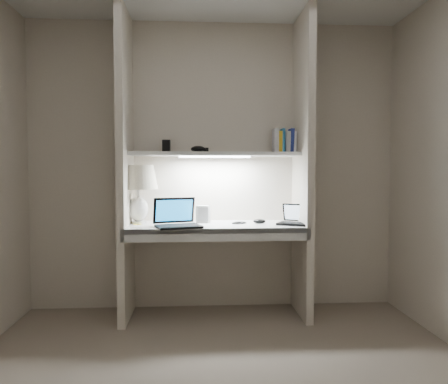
{
  "coord_description": "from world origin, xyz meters",
  "views": [
    {
      "loc": [
        -0.16,
        -2.35,
        1.22
      ],
      "look_at": [
        0.06,
        1.05,
        1.04
      ],
      "focal_mm": 35.0,
      "sensor_mm": 36.0,
      "label": 1
    }
  ],
  "objects": [
    {
      "name": "book_row",
      "position": [
        0.6,
        1.36,
        1.46
      ],
      "size": [
        0.19,
        0.14,
        0.2
      ],
      "color": "silver",
      "rests_on": "shelf"
    },
    {
      "name": "table_lamp",
      "position": [
        -0.64,
        1.31,
        1.1
      ],
      "size": [
        0.33,
        0.33,
        0.49
      ],
      "color": "white",
      "rests_on": "desk"
    },
    {
      "name": "shelf_box",
      "position": [
        -0.41,
        1.43,
        1.42
      ],
      "size": [
        0.07,
        0.05,
        0.11
      ],
      "primitive_type": "cube",
      "rotation": [
        0.0,
        0.0,
        -0.13
      ],
      "color": "black",
      "rests_on": "shelf"
    },
    {
      "name": "strip_light",
      "position": [
        0.0,
        1.32,
        1.33
      ],
      "size": [
        0.6,
        0.04,
        0.02
      ],
      "primitive_type": "cube",
      "color": "white",
      "rests_on": "shelf"
    },
    {
      "name": "sticky_note",
      "position": [
        -0.64,
        1.24,
        0.77
      ],
      "size": [
        0.08,
        0.08,
        0.0
      ],
      "primitive_type": "cube",
      "rotation": [
        0.0,
        0.0,
        0.21
      ],
      "color": "yellow",
      "rests_on": "desk"
    },
    {
      "name": "desk",
      "position": [
        0.0,
        1.23,
        0.75
      ],
      "size": [
        1.4,
        0.55,
        0.04
      ],
      "primitive_type": "cube",
      "color": "white",
      "rests_on": "alcove_panel_left"
    },
    {
      "name": "desk_apron",
      "position": [
        0.0,
        0.96,
        0.72
      ],
      "size": [
        1.46,
        0.03,
        0.1
      ],
      "primitive_type": "cube",
      "color": "silver",
      "rests_on": "desk"
    },
    {
      "name": "laptop_main",
      "position": [
        -0.31,
        1.08,
        0.82
      ],
      "size": [
        0.41,
        0.37,
        0.23
      ],
      "rotation": [
        0.0,
        0.0,
        0.3
      ],
      "color": "black",
      "rests_on": "desk"
    },
    {
      "name": "shelf",
      "position": [
        0.0,
        1.32,
        1.35
      ],
      "size": [
        1.4,
        0.36,
        0.03
      ],
      "primitive_type": "cube",
      "color": "silver",
      "rests_on": "back_wall"
    },
    {
      "name": "alcove_panel_right",
      "position": [
        0.73,
        1.23,
        1.25
      ],
      "size": [
        0.06,
        0.55,
        2.5
      ],
      "primitive_type": "cube",
      "color": "beige",
      "rests_on": "floor"
    },
    {
      "name": "speaker",
      "position": [
        -0.1,
        1.32,
        0.84
      ],
      "size": [
        0.12,
        0.11,
        0.15
      ],
      "primitive_type": "cube",
      "rotation": [
        0.0,
        0.0,
        -0.36
      ],
      "color": "silver",
      "rests_on": "desk"
    },
    {
      "name": "alcove_panel_left",
      "position": [
        -0.73,
        1.23,
        1.25
      ],
      "size": [
        0.06,
        0.55,
        2.5
      ],
      "primitive_type": "cube",
      "color": "beige",
      "rests_on": "floor"
    },
    {
      "name": "cable_coil",
      "position": [
        0.21,
        1.25,
        0.78
      ],
      "size": [
        0.11,
        0.11,
        0.01
      ],
      "primitive_type": "torus",
      "rotation": [
        0.0,
        0.0,
        0.1
      ],
      "color": "black",
      "rests_on": "desk"
    },
    {
      "name": "mouse",
      "position": [
        0.37,
        1.24,
        0.79
      ],
      "size": [
        0.12,
        0.08,
        0.04
      ],
      "primitive_type": "ellipsoid",
      "rotation": [
        0.0,
        0.0,
        -0.16
      ],
      "color": "black",
      "rests_on": "desk"
    },
    {
      "name": "laptop_netbook",
      "position": [
        0.66,
        1.17,
        0.81
      ],
      "size": [
        0.33,
        0.32,
        0.17
      ],
      "rotation": [
        0.0,
        0.0,
        -0.51
      ],
      "color": "black",
      "rests_on": "desk"
    },
    {
      "name": "shelf_gadget",
      "position": [
        -0.14,
        1.36,
        1.39
      ],
      "size": [
        0.15,
        0.12,
        0.05
      ],
      "primitive_type": "ellipsoid",
      "rotation": [
        0.0,
        0.0,
        -0.28
      ],
      "color": "black",
      "rests_on": "shelf"
    },
    {
      "name": "back_wall",
      "position": [
        0.0,
        1.5,
        1.25
      ],
      "size": [
        3.2,
        0.01,
        2.5
      ],
      "primitive_type": "cube",
      "color": "beige",
      "rests_on": "floor"
    }
  ]
}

